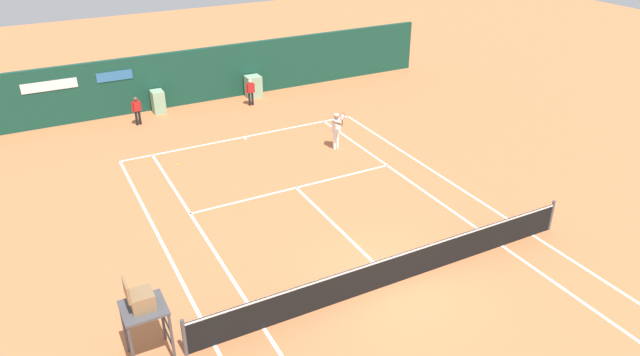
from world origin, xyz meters
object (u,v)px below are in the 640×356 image
(ball_kid_left_post, at_px, (251,91))
(tennis_ball_mid_court, at_px, (178,164))
(umpire_chair, at_px, (142,306))
(ball_kid_right_post, at_px, (137,109))
(player_on_baseline, at_px, (337,128))

(ball_kid_left_post, relative_size, tennis_ball_mid_court, 19.52)
(umpire_chair, relative_size, ball_kid_left_post, 1.74)
(ball_kid_left_post, bearing_deg, umpire_chair, 64.45)
(ball_kid_right_post, bearing_deg, umpire_chair, 67.51)
(ball_kid_left_post, height_order, tennis_ball_mid_court, ball_kid_left_post)
(tennis_ball_mid_court, bearing_deg, ball_kid_left_post, 44.23)
(ball_kid_left_post, bearing_deg, player_on_baseline, 104.64)
(player_on_baseline, bearing_deg, ball_kid_right_post, -62.14)
(umpire_chair, bearing_deg, ball_kid_right_post, 168.60)
(ball_kid_right_post, bearing_deg, tennis_ball_mid_court, 83.62)
(umpire_chair, xyz_separation_m, ball_kid_right_post, (3.02, 14.97, -0.77))
(player_on_baseline, bearing_deg, tennis_ball_mid_court, -31.78)
(player_on_baseline, distance_m, ball_kid_left_post, 6.66)
(tennis_ball_mid_court, bearing_deg, umpire_chair, -108.98)
(umpire_chair, height_order, player_on_baseline, umpire_chair)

